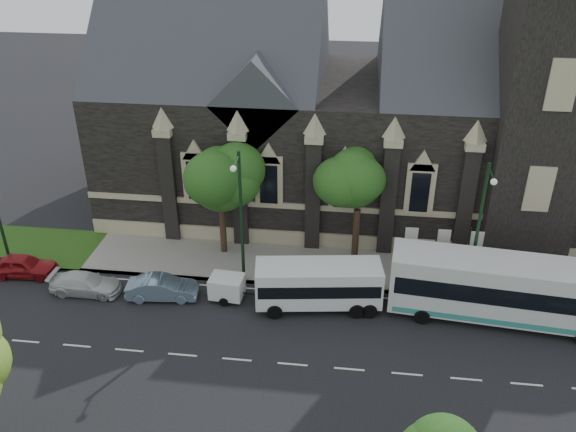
% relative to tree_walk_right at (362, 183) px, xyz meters
% --- Properties ---
extents(ground, '(160.00, 160.00, 0.00)m').
position_rel_tree_walk_right_xyz_m(ground, '(-3.21, -10.71, -5.82)').
color(ground, black).
rests_on(ground, ground).
extents(sidewalk, '(80.00, 5.00, 0.15)m').
position_rel_tree_walk_right_xyz_m(sidewalk, '(-3.21, -1.21, -5.74)').
color(sidewalk, gray).
rests_on(sidewalk, ground).
extents(museum, '(40.00, 17.70, 29.90)m').
position_rel_tree_walk_right_xyz_m(museum, '(1.90, 8.07, 2.35)').
color(museum, black).
rests_on(museum, ground).
extents(tree_walk_right, '(4.08, 4.08, 7.80)m').
position_rel_tree_walk_right_xyz_m(tree_walk_right, '(0.00, 0.00, 0.00)').
color(tree_walk_right, black).
rests_on(tree_walk_right, ground).
extents(tree_walk_left, '(3.91, 3.91, 7.64)m').
position_rel_tree_walk_right_xyz_m(tree_walk_left, '(-9.01, -0.01, -0.08)').
color(tree_walk_left, black).
rests_on(tree_walk_left, ground).
extents(street_lamp_near, '(0.36, 1.88, 9.00)m').
position_rel_tree_walk_right_xyz_m(street_lamp_near, '(6.79, -3.62, -0.71)').
color(street_lamp_near, black).
rests_on(street_lamp_near, ground).
extents(street_lamp_mid, '(0.36, 1.88, 9.00)m').
position_rel_tree_walk_right_xyz_m(street_lamp_mid, '(-7.21, -3.62, -0.71)').
color(street_lamp_mid, black).
rests_on(street_lamp_mid, ground).
extents(banner_flag_left, '(0.90, 0.10, 4.00)m').
position_rel_tree_walk_right_xyz_m(banner_flag_left, '(3.08, -1.71, -3.43)').
color(banner_flag_left, black).
rests_on(banner_flag_left, ground).
extents(banner_flag_center, '(0.90, 0.10, 4.00)m').
position_rel_tree_walk_right_xyz_m(banner_flag_center, '(5.08, -1.71, -3.43)').
color(banner_flag_center, black).
rests_on(banner_flag_center, ground).
extents(banner_flag_right, '(0.90, 0.10, 4.00)m').
position_rel_tree_walk_right_xyz_m(banner_flag_right, '(7.08, -1.71, -3.43)').
color(banner_flag_right, black).
rests_on(banner_flag_right, ground).
extents(tour_coach, '(13.65, 4.13, 3.92)m').
position_rel_tree_walk_right_xyz_m(tour_coach, '(8.66, -5.43, -3.69)').
color(tour_coach, silver).
rests_on(tour_coach, ground).
extents(shuttle_bus, '(7.67, 3.46, 2.86)m').
position_rel_tree_walk_right_xyz_m(shuttle_bus, '(-2.26, -5.46, -4.16)').
color(shuttle_bus, silver).
rests_on(shuttle_bus, ground).
extents(box_trailer, '(2.96, 1.74, 1.56)m').
position_rel_tree_walk_right_xyz_m(box_trailer, '(-7.86, -5.41, -4.93)').
color(box_trailer, silver).
rests_on(box_trailer, ground).
extents(sedan, '(4.49, 1.99, 1.43)m').
position_rel_tree_walk_right_xyz_m(sedan, '(-11.85, -5.80, -5.10)').
color(sedan, '#6F87A0').
rests_on(sedan, ground).
extents(car_far_red, '(4.37, 1.97, 1.45)m').
position_rel_tree_walk_right_xyz_m(car_far_red, '(-21.59, -4.51, -5.09)').
color(car_far_red, maroon).
rests_on(car_far_red, ground).
extents(car_far_white, '(4.44, 1.81, 1.29)m').
position_rel_tree_walk_right_xyz_m(car_far_white, '(-16.74, -5.84, -5.17)').
color(car_far_white, silver).
rests_on(car_far_white, ground).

